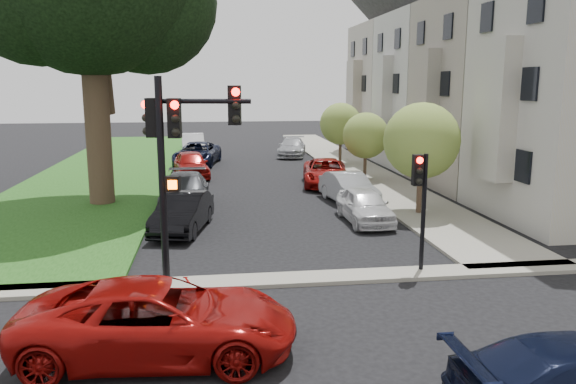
{
  "coord_description": "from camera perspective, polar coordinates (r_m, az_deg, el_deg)",
  "views": [
    {
      "loc": [
        -2.44,
        -13.0,
        5.53
      ],
      "look_at": [
        0.0,
        5.0,
        2.0
      ],
      "focal_mm": 35.0,
      "sensor_mm": 36.0,
      "label": 1
    }
  ],
  "objects": [
    {
      "name": "small_tree_a",
      "position": [
        24.06,
        13.42,
        5.07
      ],
      "size": [
        3.18,
        3.18,
        4.77
      ],
      "color": "#493523",
      "rests_on": "ground"
    },
    {
      "name": "grass_strip",
      "position": [
        37.97,
        -17.59,
        2.2
      ],
      "size": [
        8.0,
        44.0,
        0.12
      ],
      "primitive_type": "cube",
      "color": "#174110",
      "rests_on": "ground"
    },
    {
      "name": "ground",
      "position": [
        14.34,
        2.74,
        -11.71
      ],
      "size": [
        140.0,
        140.0,
        0.0
      ],
      "primitive_type": "plane",
      "color": "black",
      "rests_on": "ground"
    },
    {
      "name": "car_cross_near",
      "position": [
        12.05,
        -12.94,
        -12.52
      ],
      "size": [
        5.81,
        3.02,
        1.56
      ],
      "primitive_type": "imported",
      "rotation": [
        0.0,
        0.0,
        1.49
      ],
      "color": "maroon",
      "rests_on": "ground"
    },
    {
      "name": "traffic_signal_main",
      "position": [
        15.34,
        -11.12,
        4.86
      ],
      "size": [
        2.8,
        0.74,
        5.72
      ],
      "color": "black",
      "rests_on": "ground"
    },
    {
      "name": "car_parked_1",
      "position": [
        26.29,
        6.19,
        0.38
      ],
      "size": [
        2.14,
        4.5,
        1.43
      ],
      "primitive_type": "imported",
      "rotation": [
        0.0,
        0.0,
        0.15
      ],
      "color": "#999BA0",
      "rests_on": "ground"
    },
    {
      "name": "small_tree_c",
      "position": [
        38.35,
        5.36,
        6.91
      ],
      "size": [
        2.83,
        2.83,
        4.25
      ],
      "color": "#493523",
      "rests_on": "ground"
    },
    {
      "name": "house_c",
      "position": [
        38.98,
        15.12,
        12.7
      ],
      "size": [
        7.7,
        7.55,
        15.97
      ],
      "color": "#A7A297",
      "rests_on": "ground"
    },
    {
      "name": "car_parked_5",
      "position": [
        21.55,
        -10.66,
        -2.08
      ],
      "size": [
        2.38,
        4.61,
        1.45
      ],
      "primitive_type": "imported",
      "rotation": [
        0.0,
        0.0,
        -0.2
      ],
      "color": "black",
      "rests_on": "ground"
    },
    {
      "name": "traffic_signal_secondary",
      "position": [
        16.58,
        13.31,
        0.11
      ],
      "size": [
        0.44,
        0.36,
        3.56
      ],
      "color": "black",
      "rests_on": "ground"
    },
    {
      "name": "sidewalk_cross",
      "position": [
        16.15,
        1.45,
        -8.8
      ],
      "size": [
        60.0,
        1.0,
        0.12
      ],
      "primitive_type": "cube",
      "color": "gray",
      "rests_on": "ground"
    },
    {
      "name": "car_parked_0",
      "position": [
        22.75,
        7.8,
        -1.37
      ],
      "size": [
        1.72,
        4.11,
        1.39
      ],
      "primitive_type": "imported",
      "rotation": [
        0.0,
        0.0,
        0.02
      ],
      "color": "silver",
      "rests_on": "ground"
    },
    {
      "name": "house_d",
      "position": [
        46.0,
        11.45,
        12.54
      ],
      "size": [
        7.7,
        7.55,
        15.97
      ],
      "color": "tan",
      "rests_on": "ground"
    },
    {
      "name": "sidewalk_right",
      "position": [
        38.51,
        6.18,
        2.77
      ],
      "size": [
        3.5,
        44.0,
        0.12
      ],
      "primitive_type": "cube",
      "color": "gray",
      "rests_on": "ground"
    },
    {
      "name": "small_tree_b",
      "position": [
        32.24,
        7.9,
        5.69
      ],
      "size": [
        2.61,
        2.61,
        3.92
      ],
      "color": "#493523",
      "rests_on": "ground"
    },
    {
      "name": "car_parked_6",
      "position": [
        25.71,
        -10.41,
        0.11
      ],
      "size": [
        2.14,
        5.21,
        1.51
      ],
      "primitive_type": "imported",
      "rotation": [
        0.0,
        0.0,
        -0.01
      ],
      "color": "#3F4247",
      "rests_on": "ground"
    },
    {
      "name": "car_parked_9",
      "position": [
        45.17,
        -9.64,
        4.84
      ],
      "size": [
        2.03,
        4.99,
        1.61
      ],
      "primitive_type": "imported",
      "rotation": [
        0.0,
        0.0,
        0.07
      ],
      "color": "silver",
      "rests_on": "ground"
    },
    {
      "name": "car_parked_7",
      "position": [
        33.88,
        -9.8,
        2.79
      ],
      "size": [
        2.47,
        4.82,
        1.57
      ],
      "primitive_type": "imported",
      "rotation": [
        0.0,
        0.0,
        0.14
      ],
      "color": "maroon",
      "rests_on": "ground"
    },
    {
      "name": "car_parked_8",
      "position": [
        39.02,
        -9.2,
        3.87
      ],
      "size": [
        3.52,
        5.98,
        1.56
      ],
      "primitive_type": "imported",
      "rotation": [
        0.0,
        0.0,
        -0.17
      ],
      "color": "black",
      "rests_on": "ground"
    },
    {
      "name": "car_parked_2",
      "position": [
        30.82,
        3.86,
        2.0
      ],
      "size": [
        3.12,
        5.48,
        1.44
      ],
      "primitive_type": "imported",
      "rotation": [
        0.0,
        0.0,
        -0.14
      ],
      "color": "maroon",
      "rests_on": "ground"
    },
    {
      "name": "house_b",
      "position": [
        32.18,
        20.38,
        12.84
      ],
      "size": [
        7.7,
        7.55,
        15.97
      ],
      "color": "gray",
      "rests_on": "ground"
    },
    {
      "name": "car_parked_4",
      "position": [
        43.06,
        0.4,
        4.56
      ],
      "size": [
        2.91,
        5.13,
        1.4
      ],
      "primitive_type": "imported",
      "rotation": [
        0.0,
        0.0,
        -0.21
      ],
      "color": "#999BA0",
      "rests_on": "ground"
    }
  ]
}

